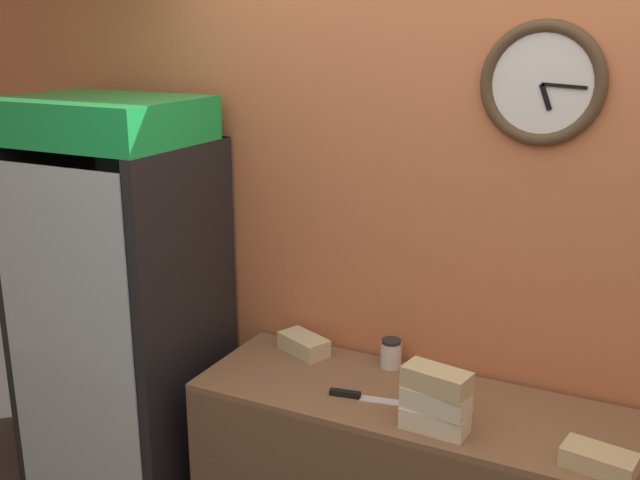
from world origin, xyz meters
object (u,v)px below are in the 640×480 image
(sandwich_stack_bottom, at_px, (435,420))
(sandwich_flat_left, at_px, (304,344))
(beverage_cooler, at_px, (128,299))
(sandwich_stack_top, at_px, (437,380))
(sandwich_flat_right, at_px, (599,460))
(condiment_jar, at_px, (391,353))
(sandwich_stack_middle, at_px, (436,400))
(chefs_knife, at_px, (358,396))

(sandwich_stack_bottom, relative_size, sandwich_flat_left, 0.93)
(beverage_cooler, bearing_deg, sandwich_stack_top, -7.06)
(sandwich_flat_right, relative_size, condiment_jar, 2.03)
(beverage_cooler, relative_size, sandwich_stack_middle, 8.23)
(sandwich_stack_bottom, xyz_separation_m, chefs_knife, (-0.33, 0.09, -0.03))
(beverage_cooler, relative_size, sandwich_flat_left, 7.82)
(beverage_cooler, relative_size, chefs_knife, 6.45)
(sandwich_stack_bottom, relative_size, condiment_jar, 1.98)
(sandwich_stack_top, distance_m, chefs_knife, 0.38)
(sandwich_stack_top, distance_m, sandwich_flat_right, 0.55)
(sandwich_stack_middle, height_order, sandwich_stack_top, sandwich_stack_top)
(sandwich_stack_bottom, distance_m, sandwich_flat_right, 0.53)
(sandwich_stack_top, xyz_separation_m, sandwich_flat_right, (0.53, 0.00, -0.16))
(beverage_cooler, bearing_deg, sandwich_stack_middle, -7.06)
(sandwich_stack_bottom, xyz_separation_m, condiment_jar, (-0.31, 0.39, 0.02))
(sandwich_flat_left, bearing_deg, sandwich_stack_top, -27.06)
(beverage_cooler, bearing_deg, chefs_knife, -4.64)
(chefs_knife, bearing_deg, sandwich_flat_left, 144.23)
(sandwich_stack_middle, relative_size, sandwich_stack_top, 0.98)
(condiment_jar, bearing_deg, sandwich_stack_bottom, -51.42)
(sandwich_flat_right, xyz_separation_m, chefs_knife, (-0.86, 0.09, -0.02))
(sandwich_flat_left, distance_m, condiment_jar, 0.38)
(sandwich_stack_bottom, height_order, chefs_knife, sandwich_stack_bottom)
(sandwich_stack_middle, bearing_deg, condiment_jar, 128.58)
(beverage_cooler, height_order, sandwich_flat_right, beverage_cooler)
(beverage_cooler, relative_size, sandwich_flat_right, 8.23)
(sandwich_flat_left, relative_size, condiment_jar, 2.14)
(sandwich_stack_middle, relative_size, sandwich_flat_left, 0.95)
(sandwich_stack_middle, bearing_deg, sandwich_flat_right, 0.05)
(beverage_cooler, bearing_deg, sandwich_stack_bottom, -7.06)
(sandwich_stack_middle, xyz_separation_m, sandwich_flat_left, (-0.69, 0.35, -0.08))
(sandwich_stack_bottom, relative_size, chefs_knife, 0.77)
(chefs_knife, bearing_deg, condiment_jar, 87.87)
(sandwich_flat_right, bearing_deg, sandwich_stack_top, -179.95)
(sandwich_stack_middle, xyz_separation_m, sandwich_flat_right, (0.53, 0.00, -0.08))
(beverage_cooler, height_order, sandwich_stack_middle, beverage_cooler)
(beverage_cooler, xyz_separation_m, sandwich_flat_left, (0.79, 0.17, -0.13))
(sandwich_flat_left, height_order, chefs_knife, sandwich_flat_left)
(sandwich_stack_bottom, height_order, sandwich_stack_middle, sandwich_stack_middle)
(sandwich_stack_middle, bearing_deg, beverage_cooler, 172.94)
(sandwich_stack_middle, bearing_deg, sandwich_stack_top, 0.00)
(sandwich_stack_top, height_order, sandwich_flat_left, sandwich_stack_top)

